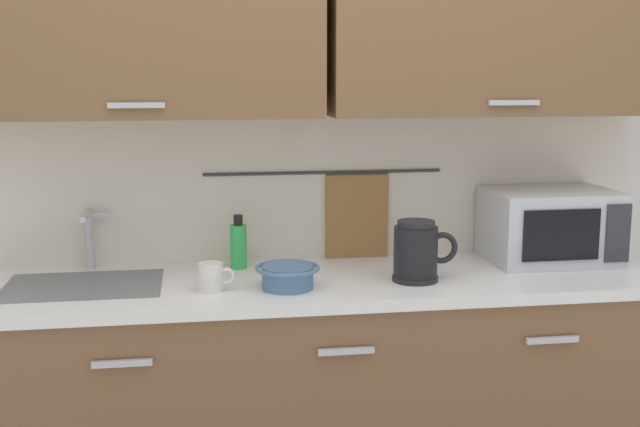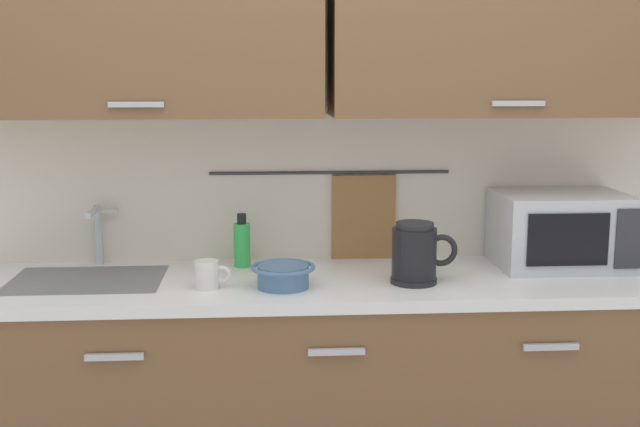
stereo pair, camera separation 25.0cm
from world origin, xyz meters
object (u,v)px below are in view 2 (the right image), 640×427
dish_soap_bottle (242,243)px  mug_near_sink (207,275)px  microwave (560,230)px  mixing_bowl (283,274)px  electric_kettle (416,254)px

dish_soap_bottle → mug_near_sink: dish_soap_bottle is taller
microwave → dish_soap_bottle: bearing=176.7°
dish_soap_bottle → mixing_bowl: 0.34m
electric_kettle → dish_soap_bottle: (-0.59, 0.27, -0.01)m
electric_kettle → dish_soap_bottle: size_ratio=1.16×
microwave → dish_soap_bottle: size_ratio=2.35×
mug_near_sink → mixing_bowl: 0.25m
microwave → electric_kettle: bearing=-160.5°
electric_kettle → mixing_bowl: (-0.45, -0.03, -0.06)m
electric_kettle → dish_soap_bottle: 0.65m
microwave → mixing_bowl: (-1.02, -0.23, -0.09)m
electric_kettle → mixing_bowl: bearing=-176.1°
mixing_bowl → dish_soap_bottle: bearing=115.5°
microwave → mug_near_sink: bearing=-169.7°
microwave → mixing_bowl: bearing=-167.1°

